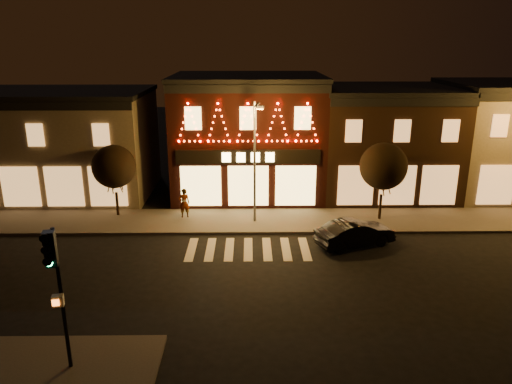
{
  "coord_description": "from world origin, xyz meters",
  "views": [
    {
      "loc": [
        0.1,
        -19.68,
        10.65
      ],
      "look_at": [
        0.41,
        4.0,
        3.17
      ],
      "focal_mm": 34.26,
      "sensor_mm": 36.0,
      "label": 1
    }
  ],
  "objects_px": {
    "streetlamp_mid": "(255,154)",
    "dark_sedan": "(355,233)",
    "pedestrian": "(184,203)",
    "traffic_signal_near": "(55,274)"
  },
  "relations": [
    {
      "from": "dark_sedan",
      "to": "streetlamp_mid",
      "type": "bearing_deg",
      "value": 36.67
    },
    {
      "from": "traffic_signal_near",
      "to": "streetlamp_mid",
      "type": "height_order",
      "value": "streetlamp_mid"
    },
    {
      "from": "streetlamp_mid",
      "to": "dark_sedan",
      "type": "relative_size",
      "value": 1.66
    },
    {
      "from": "streetlamp_mid",
      "to": "pedestrian",
      "type": "height_order",
      "value": "streetlamp_mid"
    },
    {
      "from": "traffic_signal_near",
      "to": "dark_sedan",
      "type": "relative_size",
      "value": 1.16
    },
    {
      "from": "dark_sedan",
      "to": "pedestrian",
      "type": "relative_size",
      "value": 2.36
    },
    {
      "from": "traffic_signal_near",
      "to": "streetlamp_mid",
      "type": "bearing_deg",
      "value": 54.25
    },
    {
      "from": "dark_sedan",
      "to": "pedestrian",
      "type": "bearing_deg",
      "value": 44.64
    },
    {
      "from": "dark_sedan",
      "to": "pedestrian",
      "type": "xyz_separation_m",
      "value": [
        -9.61,
        4.12,
        0.35
      ]
    },
    {
      "from": "traffic_signal_near",
      "to": "dark_sedan",
      "type": "distance_m",
      "value": 15.85
    }
  ]
}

